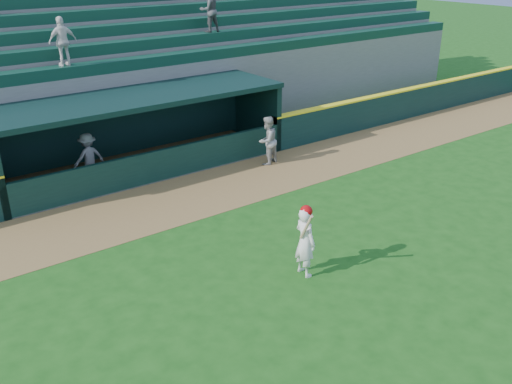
% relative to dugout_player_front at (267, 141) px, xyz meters
% --- Properties ---
extents(ground, '(120.00, 120.00, 0.00)m').
position_rel_dugout_player_front_xyz_m(ground, '(-3.54, -5.70, -0.81)').
color(ground, '#184C13').
rests_on(ground, ground).
extents(warning_track, '(40.00, 3.00, 0.01)m').
position_rel_dugout_player_front_xyz_m(warning_track, '(-3.54, -0.80, -0.80)').
color(warning_track, brown).
rests_on(warning_track, ground).
extents(field_wall_right, '(15.50, 0.30, 1.20)m').
position_rel_dugout_player_front_xyz_m(field_wall_right, '(8.71, 0.85, -0.21)').
color(field_wall_right, black).
rests_on(field_wall_right, ground).
extents(wall_stripe_right, '(15.50, 0.32, 0.06)m').
position_rel_dugout_player_front_xyz_m(wall_stripe_right, '(8.71, 0.85, 0.42)').
color(wall_stripe_right, yellow).
rests_on(wall_stripe_right, field_wall_right).
extents(dugout_player_front, '(0.92, 0.80, 1.62)m').
position_rel_dugout_player_front_xyz_m(dugout_player_front, '(0.00, 0.00, 0.00)').
color(dugout_player_front, '#979792').
rests_on(dugout_player_front, ground).
extents(dugout_player_inside, '(1.02, 0.66, 1.50)m').
position_rel_dugout_player_front_xyz_m(dugout_player_inside, '(-5.26, 2.17, -0.06)').
color(dugout_player_inside, '#9E9F99').
rests_on(dugout_player_inside, ground).
extents(dugout, '(9.40, 2.80, 2.46)m').
position_rel_dugout_player_front_xyz_m(dugout, '(-3.54, 2.31, 0.55)').
color(dugout, slate).
rests_on(dugout, ground).
extents(stands, '(34.50, 6.25, 7.08)m').
position_rel_dugout_player_front_xyz_m(stands, '(-3.54, 6.87, 1.59)').
color(stands, slate).
rests_on(stands, ground).
extents(batter_at_plate, '(0.49, 0.78, 1.68)m').
position_rel_dugout_player_front_xyz_m(batter_at_plate, '(-3.62, -5.99, 0.03)').
color(batter_at_plate, silver).
rests_on(batter_at_plate, ground).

